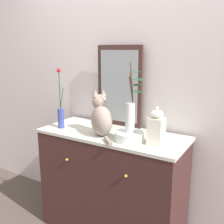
# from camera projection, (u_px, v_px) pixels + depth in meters

# --- Properties ---
(wall_back) EXTENTS (4.40, 0.08, 2.60)m
(wall_back) POSITION_uv_depth(u_px,v_px,m) (131.00, 85.00, 2.38)
(wall_back) COLOR silver
(wall_back) RESTS_ON ground_plane
(sideboard) EXTENTS (1.25, 0.53, 0.93)m
(sideboard) POSITION_uv_depth(u_px,v_px,m) (112.00, 183.00, 2.30)
(sideboard) COLOR #3C201E
(sideboard) RESTS_ON ground_plane
(mirror_leaning) EXTENTS (0.44, 0.03, 0.72)m
(mirror_leaning) POSITION_uv_depth(u_px,v_px,m) (119.00, 86.00, 2.34)
(mirror_leaning) COLOR #3D2521
(mirror_leaning) RESTS_ON sideboard
(cat_sitting) EXTENTS (0.35, 0.33, 0.36)m
(cat_sitting) POSITION_uv_depth(u_px,v_px,m) (101.00, 118.00, 2.11)
(cat_sitting) COLOR gray
(cat_sitting) RESTS_ON sideboard
(vase_slim_green) EXTENTS (0.07, 0.06, 0.53)m
(vase_slim_green) POSITION_uv_depth(u_px,v_px,m) (61.00, 114.00, 2.31)
(vase_slim_green) COLOR #33408E
(vase_slim_green) RESTS_ON sideboard
(bowl_porcelain) EXTENTS (0.22, 0.22, 0.07)m
(bowl_porcelain) POSITION_uv_depth(u_px,v_px,m) (130.00, 136.00, 2.00)
(bowl_porcelain) COLOR white
(bowl_porcelain) RESTS_ON sideboard
(vase_glass_clear) EXTENTS (0.15, 0.10, 0.52)m
(vase_glass_clear) POSITION_uv_depth(u_px,v_px,m) (131.00, 113.00, 1.96)
(vase_glass_clear) COLOR silver
(vase_glass_clear) RESTS_ON bowl_porcelain
(jar_lidded_porcelain) EXTENTS (0.11, 0.11, 0.28)m
(jar_lidded_porcelain) POSITION_uv_depth(u_px,v_px,m) (156.00, 128.00, 1.90)
(jar_lidded_porcelain) COLOR white
(jar_lidded_porcelain) RESTS_ON sideboard
(candle_pillar) EXTENTS (0.05, 0.05, 0.13)m
(candle_pillar) POSITION_uv_depth(u_px,v_px,m) (106.00, 122.00, 2.30)
(candle_pillar) COLOR #BEAD9A
(candle_pillar) RESTS_ON sideboard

